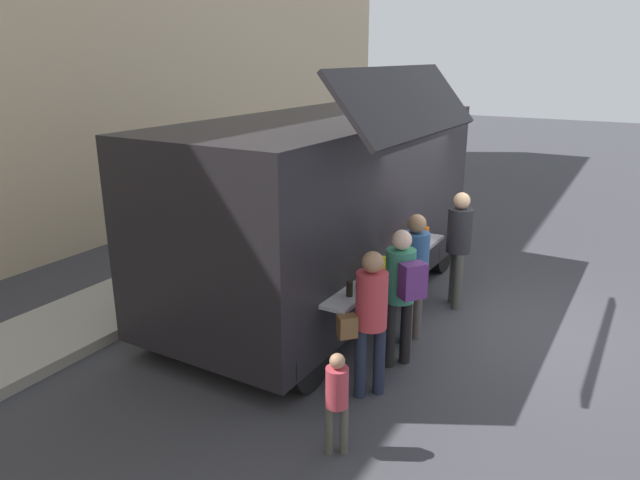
{
  "coord_description": "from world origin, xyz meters",
  "views": [
    {
      "loc": [
        -8.08,
        -1.75,
        3.74
      ],
      "look_at": [
        -1.38,
        2.0,
        1.3
      ],
      "focal_mm": 32.92,
      "sensor_mm": 36.0,
      "label": 1
    }
  ],
  "objects_px": {
    "food_truck_main": "(324,205)",
    "child_near_queue": "(337,395)",
    "customer_extra_browsing": "(459,240)",
    "trash_bin": "(325,198)",
    "customer_mid_with_backpack": "(402,285)",
    "customer_rear_waiting": "(370,313)",
    "customer_front_ordering": "(414,268)"
  },
  "relations": [
    {
      "from": "trash_bin",
      "to": "customer_rear_waiting",
      "type": "bearing_deg",
      "value": -147.47
    },
    {
      "from": "customer_front_ordering",
      "to": "child_near_queue",
      "type": "height_order",
      "value": "customer_front_ordering"
    },
    {
      "from": "trash_bin",
      "to": "customer_front_ordering",
      "type": "distance_m",
      "value": 6.31
    },
    {
      "from": "customer_front_ordering",
      "to": "customer_rear_waiting",
      "type": "height_order",
      "value": "customer_front_ordering"
    },
    {
      "from": "customer_rear_waiting",
      "to": "food_truck_main",
      "type": "bearing_deg",
      "value": -7.7
    },
    {
      "from": "customer_rear_waiting",
      "to": "customer_extra_browsing",
      "type": "bearing_deg",
      "value": -49.65
    },
    {
      "from": "child_near_queue",
      "to": "customer_front_ordering",
      "type": "bearing_deg",
      "value": -26.29
    },
    {
      "from": "customer_rear_waiting",
      "to": "child_near_queue",
      "type": "xyz_separation_m",
      "value": [
        -1.09,
        -0.17,
        -0.38
      ]
    },
    {
      "from": "customer_extra_browsing",
      "to": "child_near_queue",
      "type": "relative_size",
      "value": 1.66
    },
    {
      "from": "food_truck_main",
      "to": "customer_rear_waiting",
      "type": "relative_size",
      "value": 3.45
    },
    {
      "from": "customer_rear_waiting",
      "to": "customer_front_ordering",
      "type": "bearing_deg",
      "value": -45.34
    },
    {
      "from": "child_near_queue",
      "to": "customer_extra_browsing",
      "type": "bearing_deg",
      "value": -30.45
    },
    {
      "from": "food_truck_main",
      "to": "customer_extra_browsing",
      "type": "bearing_deg",
      "value": -63.92
    },
    {
      "from": "customer_extra_browsing",
      "to": "child_near_queue",
      "type": "bearing_deg",
      "value": 60.68
    },
    {
      "from": "trash_bin",
      "to": "customer_extra_browsing",
      "type": "xyz_separation_m",
      "value": [
        -3.41,
        -4.17,
        0.56
      ]
    },
    {
      "from": "food_truck_main",
      "to": "child_near_queue",
      "type": "relative_size",
      "value": 5.51
    },
    {
      "from": "customer_rear_waiting",
      "to": "customer_extra_browsing",
      "type": "height_order",
      "value": "customer_extra_browsing"
    },
    {
      "from": "food_truck_main",
      "to": "customer_rear_waiting",
      "type": "height_order",
      "value": "food_truck_main"
    },
    {
      "from": "customer_mid_with_backpack",
      "to": "child_near_queue",
      "type": "height_order",
      "value": "customer_mid_with_backpack"
    },
    {
      "from": "customer_extra_browsing",
      "to": "customer_rear_waiting",
      "type": "bearing_deg",
      "value": 57.67
    },
    {
      "from": "food_truck_main",
      "to": "customer_front_ordering",
      "type": "height_order",
      "value": "food_truck_main"
    },
    {
      "from": "customer_rear_waiting",
      "to": "child_near_queue",
      "type": "bearing_deg",
      "value": 141.4
    },
    {
      "from": "customer_rear_waiting",
      "to": "child_near_queue",
      "type": "relative_size",
      "value": 1.6
    },
    {
      "from": "customer_mid_with_backpack",
      "to": "customer_front_ordering",
      "type": "bearing_deg",
      "value": -44.36
    },
    {
      "from": "child_near_queue",
      "to": "customer_rear_waiting",
      "type": "bearing_deg",
      "value": -22.4
    },
    {
      "from": "customer_extra_browsing",
      "to": "child_near_queue",
      "type": "xyz_separation_m",
      "value": [
        -4.03,
        -0.04,
        -0.43
      ]
    },
    {
      "from": "food_truck_main",
      "to": "child_near_queue",
      "type": "bearing_deg",
      "value": -147.86
    },
    {
      "from": "customer_front_ordering",
      "to": "customer_extra_browsing",
      "type": "xyz_separation_m",
      "value": [
        1.45,
        -0.17,
        0.02
      ]
    },
    {
      "from": "child_near_queue",
      "to": "trash_bin",
      "type": "bearing_deg",
      "value": -1.55
    },
    {
      "from": "trash_bin",
      "to": "customer_mid_with_backpack",
      "type": "relative_size",
      "value": 0.58
    },
    {
      "from": "customer_mid_with_backpack",
      "to": "child_near_queue",
      "type": "distance_m",
      "value": 1.93
    },
    {
      "from": "food_truck_main",
      "to": "customer_front_ordering",
      "type": "bearing_deg",
      "value": -108.13
    }
  ]
}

